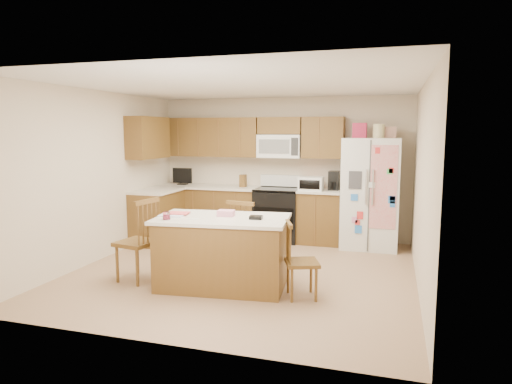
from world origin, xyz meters
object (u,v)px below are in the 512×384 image
(windsor_chair_back, at_px, (245,238))
(refrigerator, at_px, (370,192))
(windsor_chair_right, at_px, (300,262))
(stove, at_px, (278,213))
(windsor_chair_left, at_px, (138,242))
(island, at_px, (222,252))

(windsor_chair_back, bearing_deg, refrigerator, 49.55)
(refrigerator, relative_size, windsor_chair_right, 2.30)
(windsor_chair_right, bearing_deg, refrigerator, 76.13)
(windsor_chair_right, bearing_deg, stove, 109.11)
(windsor_chair_back, height_order, windsor_chair_right, windsor_chair_back)
(stove, bearing_deg, windsor_chair_left, -113.61)
(refrigerator, relative_size, windsor_chair_left, 1.91)
(windsor_chair_left, bearing_deg, refrigerator, 43.62)
(refrigerator, bearing_deg, windsor_chair_left, -136.38)
(windsor_chair_left, bearing_deg, island, 4.83)
(windsor_chair_right, bearing_deg, windsor_chair_back, 139.67)
(windsor_chair_right, bearing_deg, windsor_chair_left, -179.99)
(refrigerator, height_order, island, refrigerator)
(stove, relative_size, windsor_chair_back, 1.14)
(island, distance_m, windsor_chair_right, 0.99)
(stove, xyz_separation_m, island, (-0.06, -2.58, -0.03))
(windsor_chair_right, bearing_deg, island, 174.59)
(refrigerator, distance_m, windsor_chair_right, 2.73)
(refrigerator, bearing_deg, island, -122.94)
(windsor_chair_left, xyz_separation_m, windsor_chair_right, (2.09, 0.00, -0.08))
(island, xyz_separation_m, windsor_chair_right, (0.99, -0.09, -0.02))
(refrigerator, height_order, windsor_chair_left, refrigerator)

